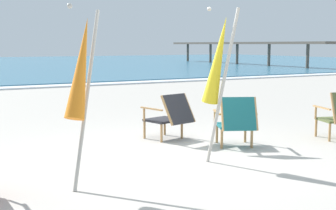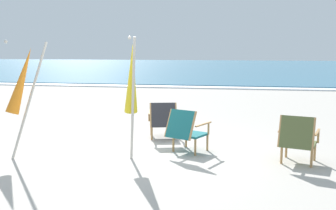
{
  "view_description": "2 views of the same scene",
  "coord_description": "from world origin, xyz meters",
  "views": [
    {
      "loc": [
        -3.28,
        -5.55,
        1.59
      ],
      "look_at": [
        0.62,
        1.51,
        0.55
      ],
      "focal_mm": 50.0,
      "sensor_mm": 36.0,
      "label": 1
    },
    {
      "loc": [
        1.99,
        -6.69,
        1.88
      ],
      "look_at": [
        0.5,
        1.64,
        0.66
      ],
      "focal_mm": 42.0,
      "sensor_mm": 36.0,
      "label": 2
    }
  ],
  "objects": [
    {
      "name": "ground_plane",
      "position": [
        0.0,
        0.0,
        0.0
      ],
      "size": [
        80.0,
        80.0,
        0.0
      ],
      "primitive_type": "plane",
      "color": "#B2AAA0"
    },
    {
      "name": "surf_band",
      "position": [
        0.0,
        12.06,
        0.03
      ],
      "size": [
        80.0,
        1.1,
        0.06
      ],
      "primitive_type": "cube",
      "color": "white",
      "rests_on": "ground"
    },
    {
      "name": "beach_chair_back_left",
      "position": [
        0.48,
        1.18,
        0.42
      ],
      "size": [
        0.74,
        0.87,
        0.78
      ],
      "color": "#28282D",
      "rests_on": "ground"
    },
    {
      "name": "beach_chair_back_right",
      "position": [
        1.09,
        0.18,
        0.43
      ],
      "size": [
        0.82,
        0.89,
        0.8
      ],
      "color": "#196066",
      "rests_on": "ground"
    },
    {
      "name": "umbrella_furled_yellow",
      "position": [
        0.28,
        -0.47,
        1.37
      ],
      "size": [
        0.39,
        0.54,
        2.09
      ],
      "color": "#B7B2A8",
      "rests_on": "ground"
    },
    {
      "name": "umbrella_furled_orange",
      "position": [
        -1.62,
        -0.57,
        1.32
      ],
      "size": [
        0.64,
        0.62,
        2.03
      ],
      "color": "#B7B2A8",
      "rests_on": "ground"
    },
    {
      "name": "pier_distant",
      "position": [
        18.51,
        23.02,
        1.59
      ],
      "size": [
        0.9,
        17.93,
        1.77
      ],
      "color": "brown",
      "rests_on": "ground"
    }
  ]
}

